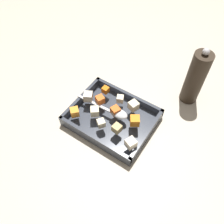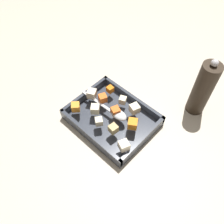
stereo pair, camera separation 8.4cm
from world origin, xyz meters
The scene contains 16 objects.
ground_plane centered at (0.00, 0.00, 0.00)m, with size 4.00×4.00×0.00m, color #BCB29E.
baking_dish centered at (-0.01, 0.00, 0.01)m, with size 0.30×0.24×0.05m.
carrot_chunk_back_center centered at (-0.09, 0.07, 0.06)m, with size 0.02×0.02×0.02m, color orange.
carrot_chunk_center centered at (-0.12, -0.08, 0.06)m, with size 0.03×0.03×0.03m, color orange.
carrot_chunk_heap_side centered at (0.00, 0.01, 0.06)m, with size 0.03×0.03×0.03m, color orange.
carrot_chunk_front_center centered at (0.08, 0.01, 0.06)m, with size 0.03×0.03×0.03m, color orange.
carrot_chunk_corner_sw centered at (-0.07, 0.02, 0.06)m, with size 0.03×0.03×0.03m, color orange.
potato_chunk_far_right centered at (-0.06, -0.03, 0.06)m, with size 0.03×0.03×0.03m, color beige.
potato_chunk_far_left centered at (0.04, -0.05, 0.06)m, with size 0.03×0.03×0.03m, color tan.
potato_chunk_near_right centered at (-0.01, -0.06, 0.06)m, with size 0.03×0.03×0.03m, color beige.
potato_chunk_corner_ne centered at (0.04, 0.06, 0.06)m, with size 0.03×0.03×0.03m, color beige.
potato_chunk_near_spoon centered at (-0.02, 0.06, 0.06)m, with size 0.02×0.02×0.02m, color beige.
parsnip_chunk_rim_edge centered at (-0.12, 0.01, 0.06)m, with size 0.03×0.03×0.03m, color silver.
parsnip_chunk_corner_se centered at (0.11, -0.07, 0.06)m, with size 0.03×0.03×0.03m, color silver.
serving_spoon centered at (0.00, 0.01, 0.06)m, with size 0.21×0.04×0.02m.
pepper_mill centered at (0.18, 0.26, 0.11)m, with size 0.07×0.07×0.25m.
Camera 2 is at (0.33, -0.36, 0.74)m, focal length 38.20 mm.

